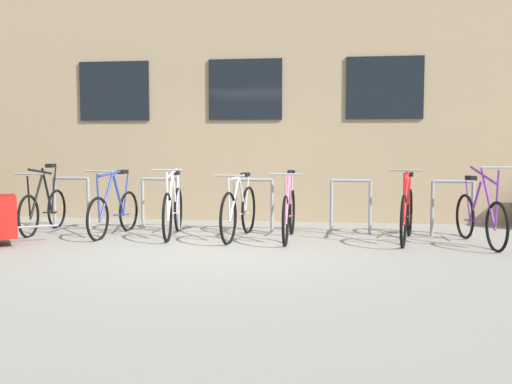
% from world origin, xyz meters
% --- Properties ---
extents(ground_plane, '(42.00, 42.00, 0.00)m').
position_xyz_m(ground_plane, '(0.00, 0.00, 0.00)').
color(ground_plane, gray).
extents(storefront_building, '(28.00, 6.48, 5.25)m').
position_xyz_m(storefront_building, '(0.00, 6.42, 2.63)').
color(storefront_building, tan).
rests_on(storefront_building, ground).
extents(bike_rack, '(6.63, 0.05, 0.84)m').
position_xyz_m(bike_rack, '(0.33, 1.90, 0.52)').
color(bike_rack, gray).
rests_on(bike_rack, ground).
extents(bicycle_blue, '(0.44, 1.66, 1.02)m').
position_xyz_m(bicycle_blue, '(-1.72, 1.30, 0.37)').
color(bicycle_blue, black).
rests_on(bicycle_blue, ground).
extents(bicycle_purple, '(0.46, 1.73, 1.11)m').
position_xyz_m(bicycle_purple, '(3.57, 1.21, 0.37)').
color(bicycle_purple, black).
rests_on(bicycle_purple, ground).
extents(bicycle_pink, '(0.44, 1.78, 1.00)m').
position_xyz_m(bicycle_pink, '(0.93, 1.28, 0.38)').
color(bicycle_pink, black).
rests_on(bicycle_pink, ground).
extents(bicycle_red, '(0.50, 1.80, 1.06)m').
position_xyz_m(bicycle_red, '(2.60, 1.35, 0.39)').
color(bicycle_red, black).
rests_on(bicycle_red, ground).
extents(bicycle_black, '(0.44, 1.63, 1.08)m').
position_xyz_m(bicycle_black, '(-2.91, 1.43, 0.37)').
color(bicycle_black, black).
rests_on(bicycle_black, ground).
extents(bicycle_white, '(0.44, 1.80, 1.04)m').
position_xyz_m(bicycle_white, '(-0.82, 1.37, 0.39)').
color(bicycle_white, black).
rests_on(bicycle_white, ground).
extents(bicycle_silver, '(0.44, 1.80, 0.97)m').
position_xyz_m(bicycle_silver, '(0.20, 1.29, 0.39)').
color(bicycle_silver, black).
rests_on(bicycle_silver, ground).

